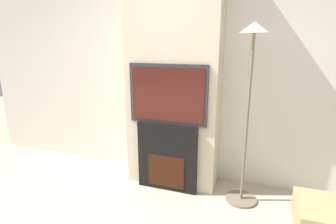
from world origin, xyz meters
TOP-DOWN VIEW (x-y plane):
  - wall_back at (0.00, 2.03)m, footprint 6.00×0.06m
  - chimney_breast at (0.00, 1.79)m, footprint 1.06×0.42m
  - fireplace at (0.00, 1.58)m, footprint 0.70×0.15m
  - television at (0.00, 1.58)m, footprint 0.89×0.07m
  - floor_lamp at (0.85, 1.59)m, footprint 0.34×0.34m

SIDE VIEW (x-z plane):
  - fireplace at x=0.00m, z-range 0.00..0.80m
  - television at x=0.00m, z-range 0.80..1.46m
  - floor_lamp at x=0.85m, z-range 0.34..2.20m
  - wall_back at x=0.00m, z-range 0.00..2.70m
  - chimney_breast at x=0.00m, z-range 0.00..2.70m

